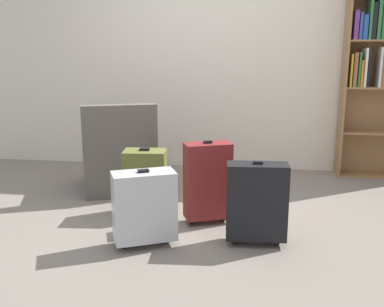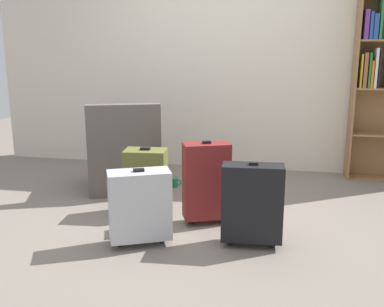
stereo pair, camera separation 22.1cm
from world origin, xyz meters
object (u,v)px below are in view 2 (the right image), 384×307
Objects in this scene: mug at (174,182)px; suitcase_dark_red at (206,181)px; suitcase_silver at (140,205)px; armchair at (125,158)px; suitcase_olive at (146,179)px; suitcase_black at (252,203)px.

mug is 1.07m from suitcase_dark_red.
suitcase_silver reaches higher than mug.
suitcase_dark_red is (0.97, -0.77, 0.04)m from armchair.
armchair is 1.24m from suitcase_dark_red.
suitcase_black is at bearing -27.66° from suitcase_olive.
suitcase_dark_red is 1.10× the size of suitcase_black.
mug is 0.20× the size of suitcase_olive.
suitcase_dark_red is (0.41, 0.50, 0.06)m from suitcase_silver.
suitcase_olive is 0.93× the size of suitcase_black.
mug is (0.48, 0.13, -0.27)m from armchair.
suitcase_black is (0.95, -0.50, 0.02)m from suitcase_olive.
suitcase_olive is 1.07m from suitcase_black.
armchair reaches higher than suitcase_black.
suitcase_olive reaches higher than mug.
suitcase_black is at bearing -42.72° from suitcase_dark_red.
suitcase_olive is at bearing -56.57° from armchair.
suitcase_black reaches higher than suitcase_olive.
suitcase_dark_red is at bearing -61.50° from mug.
suitcase_black reaches higher than mug.
armchair reaches higher than suitcase_olive.
suitcase_dark_red reaches higher than suitcase_black.
armchair is at bearing 140.39° from suitcase_black.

